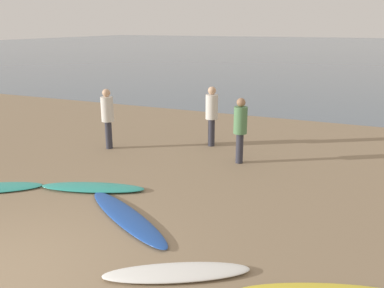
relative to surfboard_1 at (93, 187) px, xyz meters
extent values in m
cube|color=#8C7559|center=(0.66, 6.85, -0.15)|extent=(120.00, 120.00, 0.20)
cube|color=slate|center=(0.66, 58.20, -0.05)|extent=(140.00, 100.00, 0.01)
ellipsoid|color=teal|center=(0.00, 0.00, 0.00)|extent=(2.21, 1.17, 0.10)
ellipsoid|color=#1E479E|center=(1.35, -0.86, -0.01)|extent=(2.52, 1.81, 0.08)
ellipsoid|color=white|center=(2.88, -2.03, 0.00)|extent=(1.98, 1.37, 0.10)
cylinder|color=#2D2D38|center=(-1.38, 2.60, 0.33)|extent=(0.18, 0.18, 0.76)
cylinder|color=beige|center=(-1.38, 2.60, 1.04)|extent=(0.33, 0.33, 0.66)
sphere|color=tan|center=(-1.38, 2.60, 1.48)|extent=(0.21, 0.21, 0.21)
cylinder|color=#2D2D38|center=(1.10, 3.95, 0.34)|extent=(0.18, 0.18, 0.77)
cylinder|color=beige|center=(1.10, 3.95, 1.06)|extent=(0.34, 0.34, 0.67)
sphere|color=tan|center=(1.10, 3.95, 1.50)|extent=(0.22, 0.22, 0.22)
cylinder|color=#2D2D38|center=(2.25, 2.85, 0.32)|extent=(0.18, 0.18, 0.75)
cylinder|color=#4C7A4C|center=(2.25, 2.85, 1.02)|extent=(0.32, 0.32, 0.65)
sphere|color=#936B4C|center=(2.25, 2.85, 1.45)|extent=(0.21, 0.21, 0.21)
camera|label=1|loc=(5.00, -6.38, 3.22)|focal=38.42mm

